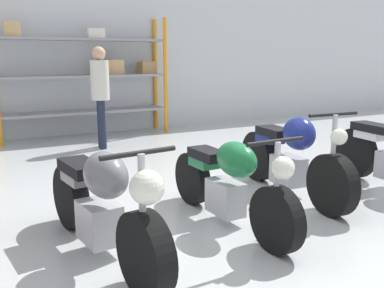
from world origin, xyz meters
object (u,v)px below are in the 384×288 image
at_px(motorcycle_green, 230,182).
at_px(motorcycle_blue, 291,157).
at_px(motorcycle_grey, 102,203).
at_px(shelving_rack, 89,72).
at_px(person_browsing, 100,89).

distance_m(motorcycle_green, motorcycle_blue, 1.21).
bearing_deg(motorcycle_grey, motorcycle_blue, 94.96).
bearing_deg(motorcycle_green, motorcycle_grey, -87.90).
height_order(shelving_rack, motorcycle_grey, shelving_rack).
bearing_deg(person_browsing, motorcycle_grey, 83.47).
xyz_separation_m(motorcycle_green, motorcycle_blue, (1.13, 0.43, 0.03)).
bearing_deg(person_browsing, shelving_rack, -86.99).
xyz_separation_m(motorcycle_green, person_browsing, (-0.11, 4.07, 0.62)).
height_order(motorcycle_green, motorcycle_blue, motorcycle_blue).
xyz_separation_m(motorcycle_grey, motorcycle_blue, (2.41, 0.53, 0.00)).
xyz_separation_m(motorcycle_grey, person_browsing, (1.17, 4.17, 0.60)).
distance_m(motorcycle_grey, motorcycle_blue, 2.46).
height_order(motorcycle_green, person_browsing, person_browsing).
bearing_deg(motorcycle_green, motorcycle_blue, 108.76).
relative_size(motorcycle_grey, motorcycle_blue, 1.01).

